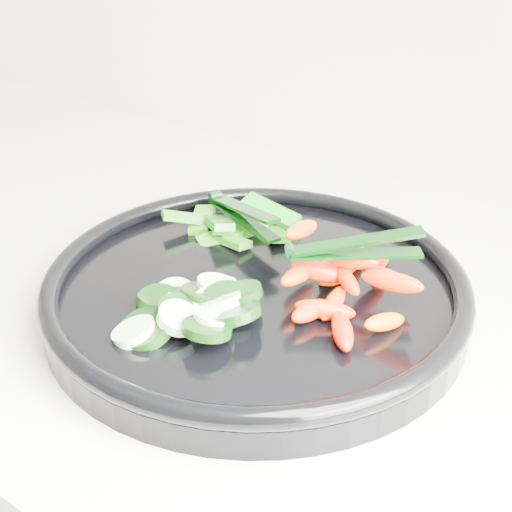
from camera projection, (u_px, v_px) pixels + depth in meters
The scene contains 6 objects.
veggie_tray at pixel (256, 290), 0.63m from camera, with size 0.47×0.47×0.04m.
cucumber_pile at pixel (190, 307), 0.58m from camera, with size 0.12×0.13×0.04m.
carrot_pile at pixel (345, 279), 0.60m from camera, with size 0.14×0.17×0.05m.
pepper_pile at pixel (231, 225), 0.71m from camera, with size 0.13×0.10×0.04m.
tong_carrot at pixel (352, 248), 0.59m from camera, with size 0.10×0.08×0.02m.
tong_pepper at pixel (241, 212), 0.70m from camera, with size 0.11×0.05×0.02m.
Camera 1 is at (0.96, 1.23, 1.28)m, focal length 50.00 mm.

